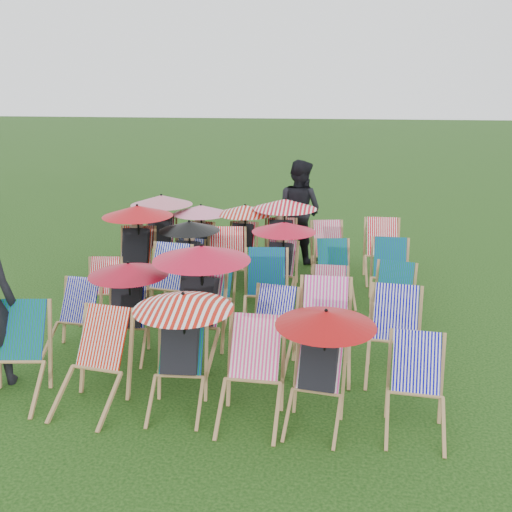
# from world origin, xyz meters

# --- Properties ---
(ground) EXTENTS (100.00, 100.00, 0.00)m
(ground) POSITION_xyz_m (0.00, 0.00, 0.00)
(ground) COLOR black
(ground) RESTS_ON ground
(deckchair_0) EXTENTS (0.77, 0.98, 0.98)m
(deckchair_0) POSITION_xyz_m (-2.12, -2.24, 0.49)
(deckchair_0) COLOR #A1794B
(deckchair_0) RESTS_ON ground
(deckchair_1) EXTENTS (0.76, 0.97, 0.97)m
(deckchair_1) POSITION_xyz_m (-1.23, -2.28, 0.49)
(deckchair_1) COLOR #A1794B
(deckchair_1) RESTS_ON ground
(deckchair_2) EXTENTS (1.04, 1.09, 1.23)m
(deckchair_2) POSITION_xyz_m (-0.31, -2.16, 0.65)
(deckchair_2) COLOR #A1794B
(deckchair_2) RESTS_ON ground
(deckchair_3) EXTENTS (0.66, 0.91, 0.97)m
(deckchair_3) POSITION_xyz_m (0.46, -2.29, 0.49)
(deckchair_3) COLOR #A1794B
(deckchair_3) RESTS_ON ground
(deckchair_4) EXTENTS (0.99, 1.05, 1.18)m
(deckchair_4) POSITION_xyz_m (1.13, -2.26, 0.62)
(deckchair_4) COLOR #A1794B
(deckchair_4) RESTS_ON ground
(deckchair_5) EXTENTS (0.65, 0.86, 0.89)m
(deckchair_5) POSITION_xyz_m (2.07, -2.27, 0.45)
(deckchair_5) COLOR #A1794B
(deckchair_5) RESTS_ON ground
(deckchair_6) EXTENTS (0.62, 0.83, 0.86)m
(deckchair_6) POSITION_xyz_m (-2.02, -1.08, 0.43)
(deckchair_6) COLOR #A1794B
(deckchair_6) RESTS_ON ground
(deckchair_7) EXTENTS (0.99, 1.06, 1.17)m
(deckchair_7) POSITION_xyz_m (-1.30, -1.05, 0.62)
(deckchair_7) COLOR #A1794B
(deckchair_7) RESTS_ON ground
(deckchair_8) EXTENTS (1.19, 1.26, 1.42)m
(deckchair_8) POSITION_xyz_m (-0.41, -1.01, 0.75)
(deckchair_8) COLOR #A1794B
(deckchair_8) RESTS_ON ground
(deckchair_9) EXTENTS (0.70, 0.89, 0.89)m
(deckchair_9) POSITION_xyz_m (0.50, -1.10, 0.44)
(deckchair_9) COLOR #A1794B
(deckchair_9) RESTS_ON ground
(deckchair_10) EXTENTS (0.68, 0.95, 1.03)m
(deckchair_10) POSITION_xyz_m (1.15, -1.13, 0.51)
(deckchair_10) COLOR #A1794B
(deckchair_10) RESTS_ON ground
(deckchair_11) EXTENTS (0.72, 0.95, 0.98)m
(deckchair_11) POSITION_xyz_m (1.96, -1.16, 0.49)
(deckchair_11) COLOR #A1794B
(deckchair_11) RESTS_ON ground
(deckchair_12) EXTENTS (0.63, 0.81, 0.81)m
(deckchair_12) POSITION_xyz_m (-2.10, 0.03, 0.41)
(deckchair_12) COLOR #A1794B
(deckchair_12) RESTS_ON ground
(deckchair_13) EXTENTS (0.79, 1.01, 1.01)m
(deckchair_13) POSITION_xyz_m (-1.21, 0.13, 0.51)
(deckchair_13) COLOR #A1794B
(deckchair_13) RESTS_ON ground
(deckchair_14) EXTENTS (0.62, 0.82, 0.85)m
(deckchair_14) POSITION_xyz_m (-0.46, 0.10, 0.43)
(deckchair_14) COLOR #A1794B
(deckchair_14) RESTS_ON ground
(deckchair_15) EXTENTS (0.77, 1.00, 1.02)m
(deckchair_15) POSITION_xyz_m (0.31, 0.07, 0.51)
(deckchair_15) COLOR #A1794B
(deckchair_15) RESTS_ON ground
(deckchair_16) EXTENTS (0.55, 0.77, 0.83)m
(deckchair_16) POSITION_xyz_m (1.19, 0.02, 0.42)
(deckchair_16) COLOR #A1794B
(deckchair_16) RESTS_ON ground
(deckchair_17) EXTENTS (0.75, 0.93, 0.90)m
(deckchair_17) POSITION_xyz_m (2.04, 0.10, 0.45)
(deckchair_17) COLOR #A1794B
(deckchair_17) RESTS_ON ground
(deckchair_18) EXTENTS (1.16, 1.23, 1.37)m
(deckchair_18) POSITION_xyz_m (-2.03, 1.35, 0.72)
(deckchair_18) COLOR #A1794B
(deckchair_18) RESTS_ON ground
(deckchair_19) EXTENTS (0.99, 1.04, 1.17)m
(deckchair_19) POSITION_xyz_m (-1.14, 1.23, 0.62)
(deckchair_19) COLOR #A1794B
(deckchair_19) RESTS_ON ground
(deckchair_20) EXTENTS (0.83, 1.04, 1.03)m
(deckchair_20) POSITION_xyz_m (-0.46, 1.15, 0.52)
(deckchair_20) COLOR #A1794B
(deckchair_20) RESTS_ON ground
(deckchair_21) EXTENTS (1.01, 1.07, 1.20)m
(deckchair_21) POSITION_xyz_m (0.38, 1.25, 0.64)
(deckchair_21) COLOR #A1794B
(deckchair_21) RESTS_ON ground
(deckchair_22) EXTENTS (0.74, 0.93, 0.92)m
(deckchair_22) POSITION_xyz_m (1.25, 1.13, 0.46)
(deckchair_22) COLOR #A1794B
(deckchair_22) RESTS_ON ground
(deckchair_23) EXTENTS (0.65, 0.90, 0.95)m
(deckchair_23) POSITION_xyz_m (2.10, 1.18, 0.48)
(deckchair_23) COLOR #A1794B
(deckchair_23) RESTS_ON ground
(deckchair_24) EXTENTS (1.13, 1.20, 1.34)m
(deckchair_24) POSITION_xyz_m (-1.96, 2.45, 0.71)
(deckchair_24) COLOR #A1794B
(deckchair_24) RESTS_ON ground
(deckchair_25) EXTENTS (1.01, 1.04, 1.19)m
(deckchair_25) POSITION_xyz_m (-1.21, 2.36, 0.63)
(deckchair_25) COLOR #A1794B
(deckchair_25) RESTS_ON ground
(deckchair_26) EXTENTS (1.02, 1.06, 1.21)m
(deckchair_26) POSITION_xyz_m (-0.42, 2.41, 0.64)
(deckchair_26) COLOR #A1794B
(deckchair_26) RESTS_ON ground
(deckchair_27) EXTENTS (1.13, 1.20, 1.34)m
(deckchair_27) POSITION_xyz_m (0.31, 2.39, 0.71)
(deckchair_27) COLOR #A1794B
(deckchair_27) RESTS_ON ground
(deckchair_28) EXTENTS (0.78, 0.97, 0.94)m
(deckchair_28) POSITION_xyz_m (1.16, 2.29, 0.47)
(deckchair_28) COLOR #A1794B
(deckchair_28) RESTS_ON ground
(deckchair_29) EXTENTS (0.71, 0.96, 1.01)m
(deckchair_29) POSITION_xyz_m (2.08, 2.31, 0.50)
(deckchair_29) COLOR #A1794B
(deckchair_29) RESTS_ON ground
(person_rear) EXTENTS (1.18, 1.12, 1.93)m
(person_rear) POSITION_xyz_m (0.54, 3.29, 0.97)
(person_rear) COLOR black
(person_rear) RESTS_ON ground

